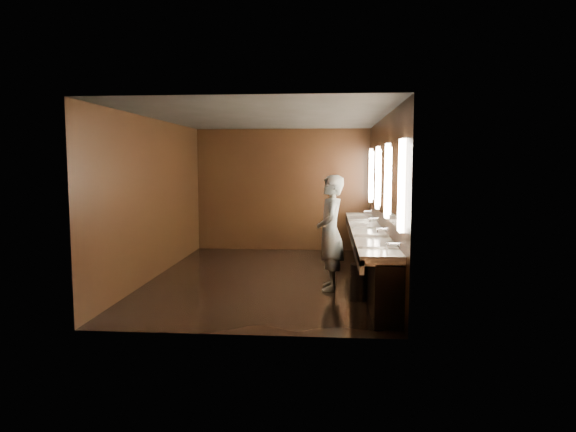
% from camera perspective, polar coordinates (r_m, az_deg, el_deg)
% --- Properties ---
extents(floor, '(6.00, 6.00, 0.00)m').
position_cam_1_polar(floor, '(9.13, -2.30, -6.91)').
color(floor, black).
rests_on(floor, ground).
extents(ceiling, '(4.00, 6.00, 0.02)m').
position_cam_1_polar(ceiling, '(8.93, -2.38, 10.89)').
color(ceiling, '#2D2D2B').
rests_on(ceiling, wall_back).
extents(wall_back, '(4.00, 0.02, 2.80)m').
position_cam_1_polar(wall_back, '(11.90, -0.59, 2.92)').
color(wall_back, black).
rests_on(wall_back, floor).
extents(wall_front, '(4.00, 0.02, 2.80)m').
position_cam_1_polar(wall_front, '(5.97, -5.84, -0.18)').
color(wall_front, black).
rests_on(wall_front, floor).
extents(wall_left, '(0.02, 6.00, 2.80)m').
position_cam_1_polar(wall_left, '(9.38, -14.57, 1.90)').
color(wall_left, black).
rests_on(wall_left, floor).
extents(wall_right, '(0.02, 6.00, 2.80)m').
position_cam_1_polar(wall_right, '(8.90, 10.55, 1.79)').
color(wall_right, black).
rests_on(wall_right, floor).
extents(sink_counter, '(0.55, 5.40, 1.01)m').
position_cam_1_polar(sink_counter, '(8.99, 9.13, -3.96)').
color(sink_counter, black).
rests_on(sink_counter, floor).
extents(mirror_band, '(0.06, 5.03, 1.15)m').
position_cam_1_polar(mirror_band, '(8.88, 10.47, 4.04)').
color(mirror_band, '#FFE6C5').
rests_on(mirror_band, wall_right).
extents(person, '(0.46, 0.68, 1.84)m').
position_cam_1_polar(person, '(8.22, 4.74, -1.86)').
color(person, '#81ADC1').
rests_on(person, floor).
extents(trash_bin, '(0.35, 0.35, 0.54)m').
position_cam_1_polar(trash_bin, '(7.77, 8.22, -7.23)').
color(trash_bin, black).
rests_on(trash_bin, floor).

